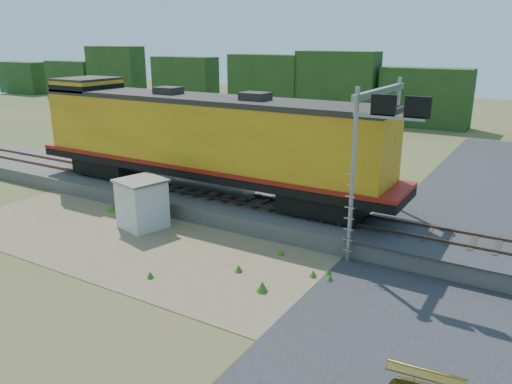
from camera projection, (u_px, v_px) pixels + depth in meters
The scene contains 10 objects.
ground at pixel (227, 271), 19.65m from camera, with size 140.00×140.00×0.00m, color #475123.
ballast at pixel (296, 217), 24.45m from camera, with size 70.00×5.00×0.80m, color slate.
rails at pixel (296, 208), 24.31m from camera, with size 70.00×1.54×0.16m.
dirt_shoulder at pixel (194, 255), 21.04m from camera, with size 26.00×8.00×0.03m, color #8C7754.
road at pixel (411, 308), 16.78m from camera, with size 7.00×66.00×0.86m.
tree_line_north at pixel (440, 99), 49.87m from camera, with size 130.00×3.00×6.50m.
weed_clumps at pixel (161, 251), 21.46m from camera, with size 15.00×6.20×0.56m, color #376A1E, non-canonical shape.
locomotive at pixel (198, 138), 26.37m from camera, with size 21.71×3.31×5.60m.
shed at pixel (142, 203), 23.85m from camera, with size 2.46×2.46×2.42m.
signal_gantry at pixel (382, 127), 20.41m from camera, with size 2.81×6.20×7.08m.
Camera 1 is at (10.20, -14.72, 8.75)m, focal length 35.00 mm.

